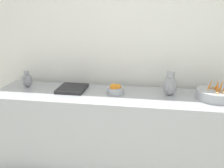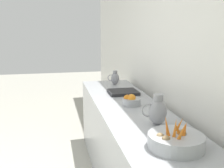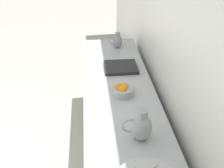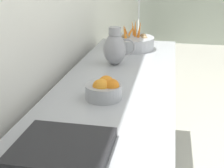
# 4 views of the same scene
# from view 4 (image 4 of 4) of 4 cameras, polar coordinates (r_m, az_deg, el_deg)

# --- Properties ---
(vegetable_colander) EXTENTS (0.37, 0.37, 0.23)m
(vegetable_colander) POSITION_cam_4_polar(r_m,az_deg,el_deg) (2.49, 3.55, 7.75)
(vegetable_colander) COLOR #ADAFB5
(vegetable_colander) RESTS_ON prep_counter
(orange_bowl) EXTENTS (0.18, 0.18, 0.11)m
(orange_bowl) POSITION_cam_4_polar(r_m,az_deg,el_deg) (1.52, -1.45, -0.93)
(orange_bowl) COLOR #9EA0A5
(orange_bowl) RESTS_ON prep_counter
(metal_pitcher_tall) EXTENTS (0.21, 0.15, 0.25)m
(metal_pitcher_tall) POSITION_cam_4_polar(r_m,az_deg,el_deg) (2.05, 0.59, 6.71)
(metal_pitcher_tall) COLOR #939399
(metal_pitcher_tall) RESTS_ON prep_counter
(counter_sink_basin) EXTENTS (0.34, 0.30, 0.04)m
(counter_sink_basin) POSITION_cam_4_polar(r_m,az_deg,el_deg) (1.12, -9.17, -11.65)
(counter_sink_basin) COLOR #232326
(counter_sink_basin) RESTS_ON prep_counter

